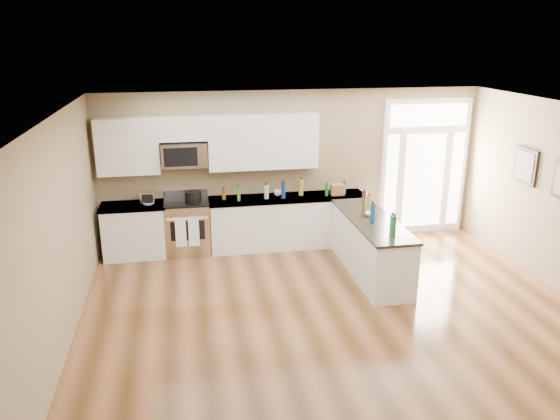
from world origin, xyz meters
name	(u,v)px	position (x,y,z in m)	size (l,w,h in m)	color
ground	(358,353)	(0.00, 0.00, 0.00)	(8.00, 8.00, 0.00)	#4E3016
room_shell	(365,222)	(0.00, 0.00, 1.71)	(8.00, 8.00, 8.00)	#8D7A59
back_cabinet_left	(135,232)	(-2.87, 3.69, 0.44)	(1.10, 0.66, 0.94)	silver
back_cabinet_right	(288,223)	(-0.16, 3.69, 0.44)	(2.85, 0.66, 0.94)	silver
peninsula_cabinet	(371,248)	(0.93, 2.24, 0.43)	(0.69, 2.32, 0.94)	silver
upper_cabinet_left	(128,146)	(-2.88, 3.83, 1.93)	(1.04, 0.33, 0.95)	silver
upper_cabinet_right	(263,142)	(-0.57, 3.83, 1.93)	(1.94, 0.33, 0.95)	silver
upper_cabinet_short	(183,129)	(-1.95, 3.83, 2.20)	(0.82, 0.33, 0.40)	silver
microwave	(184,154)	(-1.95, 3.80, 1.76)	(0.78, 0.41, 0.42)	silver
entry_door	(424,167)	(2.55, 3.95, 1.30)	(1.70, 0.10, 2.60)	white
wall_art_near	(525,166)	(3.47, 2.20, 1.70)	(0.05, 0.58, 0.58)	black
kitchen_range	(188,227)	(-1.96, 3.69, 0.48)	(0.77, 0.69, 1.08)	silver
stockpot	(193,197)	(-1.84, 3.60, 1.06)	(0.28, 0.28, 0.21)	black
toaster_oven	(148,197)	(-2.61, 3.75, 1.04)	(0.24, 0.19, 0.21)	silver
cardboard_box	(337,190)	(0.76, 3.65, 1.04)	(0.24, 0.17, 0.20)	brown
bowl_left	(149,204)	(-2.60, 3.63, 0.96)	(0.18, 0.18, 0.04)	white
bowl_peninsula	(368,214)	(0.91, 2.40, 0.97)	(0.17, 0.17, 0.05)	white
cup_counter	(278,193)	(-0.32, 3.78, 0.99)	(0.14, 0.14, 0.11)	white
counter_bottles	(324,199)	(0.34, 3.00, 1.07)	(2.42, 2.42, 0.32)	#19591E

